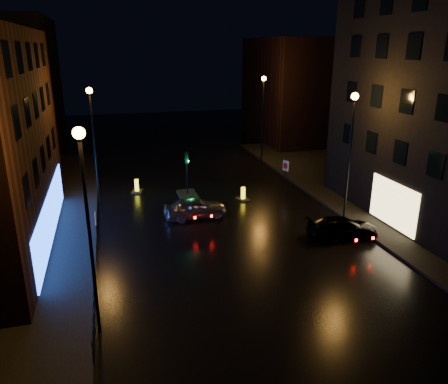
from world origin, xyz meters
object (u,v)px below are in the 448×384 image
at_px(road_sign_left, 96,221).
at_px(road_sign_right, 286,168).
at_px(traffic_signal, 187,189).
at_px(dark_sedan, 343,228).
at_px(bollard_far, 137,189).
at_px(bollard_near, 243,197).
at_px(silver_hatchback, 195,208).

distance_m(road_sign_left, road_sign_right, 15.84).
height_order(traffic_signal, dark_sedan, traffic_signal).
distance_m(dark_sedan, bollard_far, 16.55).
bearing_deg(road_sign_right, road_sign_left, 3.82).
height_order(dark_sedan, road_sign_left, road_sign_left).
distance_m(dark_sedan, bollard_near, 8.94).
bearing_deg(traffic_signal, silver_hatchback, -94.01).
height_order(traffic_signal, road_sign_right, traffic_signal).
xyz_separation_m(dark_sedan, bollard_far, (-11.35, 12.04, -0.40)).
bearing_deg(traffic_signal, dark_sedan, -53.44).
xyz_separation_m(traffic_signal, dark_sedan, (7.62, -10.27, 0.13)).
bearing_deg(bollard_near, road_sign_left, -163.43).
height_order(silver_hatchback, road_sign_right, road_sign_right).
height_order(silver_hatchback, bollard_near, silver_hatchback).
bearing_deg(road_sign_right, dark_sedan, 68.70).
bearing_deg(bollard_near, bollard_far, 141.65).
bearing_deg(bollard_near, silver_hatchback, -158.99).
relative_size(traffic_signal, road_sign_right, 1.37).
bearing_deg(dark_sedan, bollard_far, 48.28).
height_order(bollard_near, road_sign_right, road_sign_right).
distance_m(traffic_signal, road_sign_right, 7.89).
relative_size(silver_hatchback, bollard_far, 3.05).
bearing_deg(road_sign_left, road_sign_right, 26.00).
bearing_deg(bollard_far, dark_sedan, -32.62).
relative_size(traffic_signal, dark_sedan, 0.79).
bearing_deg(silver_hatchback, bollard_far, 24.15).
bearing_deg(bollard_far, road_sign_left, -93.35).
xyz_separation_m(bollard_near, bollard_far, (-7.60, 3.94, 0.01)).
xyz_separation_m(silver_hatchback, dark_sedan, (7.95, -5.49, -0.08)).
relative_size(dark_sedan, bollard_near, 3.47).
distance_m(traffic_signal, bollard_far, 4.14).
height_order(silver_hatchback, road_sign_left, road_sign_left).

